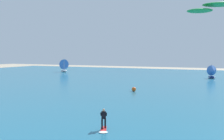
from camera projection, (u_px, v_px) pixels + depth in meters
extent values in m
cube|color=#236B89|center=(182.00, 82.00, 55.70)|extent=(160.00, 90.00, 0.10)
cube|color=red|center=(104.00, 129.00, 21.02)|extent=(0.98, 1.46, 0.05)
cylinder|color=black|center=(102.00, 124.00, 20.81)|extent=(0.14, 0.14, 0.80)
cylinder|color=black|center=(105.00, 123.00, 21.17)|extent=(0.14, 0.14, 0.80)
cube|color=black|center=(104.00, 115.00, 20.94)|extent=(0.42, 0.35, 0.60)
sphere|color=tan|center=(104.00, 110.00, 20.92)|extent=(0.22, 0.22, 0.22)
cylinder|color=black|center=(101.00, 114.00, 21.02)|extent=(0.29, 0.49, 0.39)
cylinder|color=black|center=(106.00, 114.00, 21.02)|extent=(0.29, 0.49, 0.39)
ellipsoid|color=white|center=(103.00, 132.00, 20.07)|extent=(0.89, 0.84, 0.08)
ellipsoid|color=#198C3F|center=(220.00, 4.00, 24.64)|extent=(3.67, 2.73, 0.38)
ellipsoid|color=#198C3F|center=(200.00, 11.00, 25.00)|extent=(2.82, 2.51, 0.38)
ellipsoid|color=silver|center=(64.00, 71.00, 85.90)|extent=(4.05, 3.23, 0.74)
cylinder|color=silver|center=(64.00, 64.00, 85.60)|extent=(0.12, 0.12, 3.93)
cone|color=#3F72CC|center=(63.00, 64.00, 86.33)|extent=(3.21, 3.71, 3.30)
ellipsoid|color=navy|center=(212.00, 77.00, 64.18)|extent=(2.43, 3.09, 0.56)
cylinder|color=silver|center=(212.00, 70.00, 64.21)|extent=(0.09, 0.09, 2.99)
cone|color=#3F72CC|center=(213.00, 71.00, 63.57)|extent=(2.83, 2.42, 2.51)
sphere|color=#E55919|center=(134.00, 89.00, 41.85)|extent=(0.71, 0.71, 0.71)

